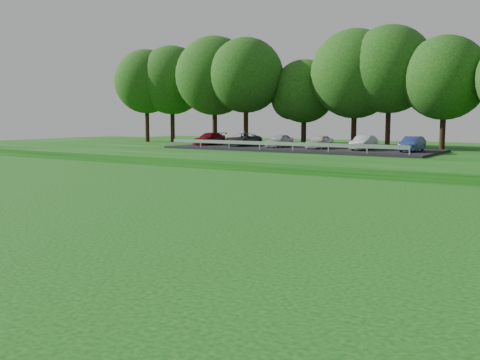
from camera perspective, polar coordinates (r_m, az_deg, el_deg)
The scene contains 1 object.
parking_lot at distance 48.35m, azimuth 5.52°, elevation 3.79°, with size 24.00×9.00×1.38m.
Camera 1 is at (-2.11, -9.87, 3.45)m, focal length 40.00 mm.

